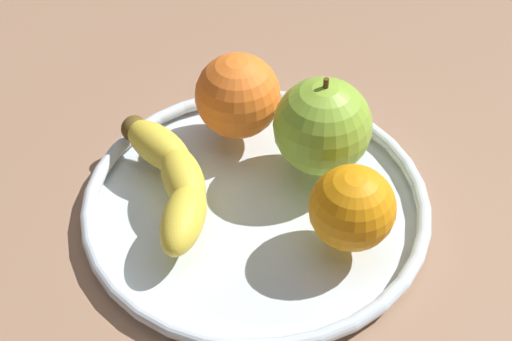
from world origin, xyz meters
TOP-DOWN VIEW (x-y plane):
  - ground_plane at (0.00, 0.00)cm, footprint 155.07×155.07cm
  - fruit_bowl at (0.00, 0.00)cm, footprint 28.80×28.80cm
  - banana at (0.16, 6.78)cm, footprint 15.37×9.51cm
  - apple at (4.41, -5.18)cm, footprint 8.20×8.20cm
  - orange_center at (-3.83, -7.49)cm, footprint 6.65×6.65cm
  - orange_back_right at (8.31, 2.13)cm, footprint 7.50×7.50cm

SIDE VIEW (x-z plane):
  - ground_plane at x=0.00cm, z-range -4.00..0.00cm
  - fruit_bowl at x=0.00cm, z-range 0.02..1.82cm
  - banana at x=0.16cm, z-range 1.80..5.10cm
  - orange_center at x=-3.83cm, z-range 1.80..8.45cm
  - orange_back_right at x=8.31cm, z-range 1.80..9.30cm
  - apple at x=4.41cm, z-range 1.40..10.40cm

